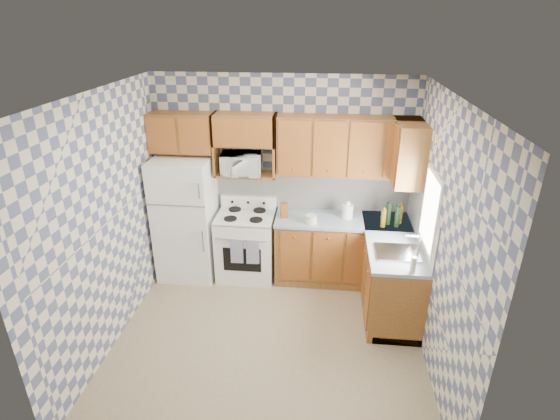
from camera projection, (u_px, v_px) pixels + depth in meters
The scene contains 30 objects.
floor at pixel (269, 336), 4.97m from camera, with size 3.40×3.40×0.00m, color #807155.
back_wall at pixel (283, 177), 5.87m from camera, with size 3.40×0.02×2.70m, color #50597A.
right_wall at pixel (440, 239), 4.26m from camera, with size 0.02×3.20×2.70m, color #50597A.
backsplash_back at pixel (312, 189), 5.88m from camera, with size 2.60×0.01×0.56m, color silver.
backsplash_right at pixel (421, 218), 5.04m from camera, with size 0.01×1.60×0.56m, color silver.
refrigerator at pixel (186, 218), 5.88m from camera, with size 0.75×0.70×1.68m, color white.
stove_body at pixel (246, 246), 5.99m from camera, with size 0.76×0.65×0.90m, color white.
cooktop at pixel (245, 216), 5.80m from camera, with size 0.76×0.65×0.03m, color silver.
backguard at pixel (249, 201), 6.01m from camera, with size 0.76×0.08×0.17m, color white.
dish_towel_left at pixel (237, 251), 5.64m from camera, with size 0.16×0.03×0.34m, color navy.
dish_towel_right at pixel (253, 252), 5.62m from camera, with size 0.16×0.03×0.34m, color navy.
base_cabinets_back at pixel (341, 250), 5.89m from camera, with size 1.75×0.60×0.88m, color brown.
base_cabinets_right at pixel (389, 273), 5.38m from camera, with size 0.60×1.60×0.88m, color brown.
countertop_back at pixel (343, 220), 5.70m from camera, with size 1.77×0.63×0.04m, color #77919E.
countertop_right at pixel (393, 240), 5.20m from camera, with size 0.63×1.60×0.04m, color #77919E.
upper_cabinets_back at pixel (348, 146), 5.43m from camera, with size 1.75×0.33×0.74m, color brown.
upper_cabinets_fridge at pixel (182, 132), 5.59m from camera, with size 0.82×0.33×0.50m, color brown.
upper_cabinets_right at pixel (408, 152), 5.20m from camera, with size 0.33×0.70×0.74m, color brown.
microwave_shelf at pixel (246, 174), 5.73m from camera, with size 0.80×0.33×0.03m, color brown.
microwave at pixel (241, 164), 5.62m from camera, with size 0.51×0.35×0.28m, color white.
sink at pixel (397, 253), 4.87m from camera, with size 0.48×0.40×0.03m, color #B7B7BC.
window at pixel (430, 211), 4.62m from camera, with size 0.02×0.66×0.86m, color white.
bottle_0 at pixel (388, 213), 5.48m from camera, with size 0.07×0.07×0.30m, color black.
bottle_1 at pixel (397, 216), 5.42m from camera, with size 0.07×0.07×0.28m, color black.
bottle_2 at pixel (400, 214), 5.51m from camera, with size 0.07×0.07×0.26m, color #60420E.
bottle_3 at pixel (383, 218), 5.43m from camera, with size 0.07×0.07×0.24m, color #60420E.
knife_block at pixel (284, 210), 5.70m from camera, with size 0.09×0.09×0.20m, color brown.
electric_kettle at pixel (347, 211), 5.67m from camera, with size 0.15×0.15×0.18m, color white.
food_containers at pixel (311, 219), 5.56m from camera, with size 0.16×0.16×0.11m, color beige, non-canonical shape.
soap_bottle at pixel (413, 264), 4.49m from camera, with size 0.06×0.06×0.17m, color beige.
Camera 1 is at (0.54, -3.90, 3.36)m, focal length 28.00 mm.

